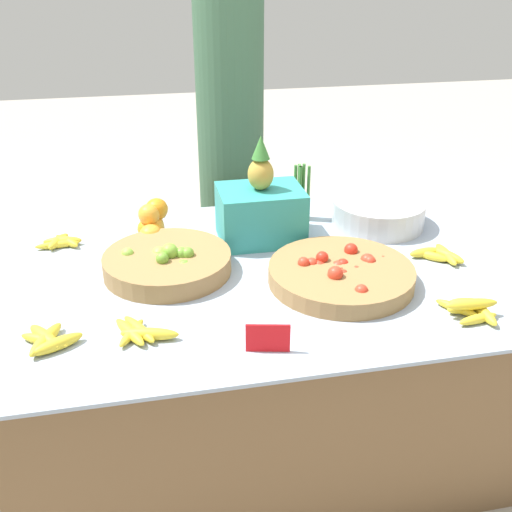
{
  "coord_description": "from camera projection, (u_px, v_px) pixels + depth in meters",
  "views": [
    {
      "loc": [
        -0.35,
        -1.7,
        1.58
      ],
      "look_at": [
        0.0,
        0.0,
        0.7
      ],
      "focal_mm": 42.0,
      "sensor_mm": 36.0,
      "label": 1
    }
  ],
  "objects": [
    {
      "name": "orange_pile",
      "position": [
        152.0,
        225.0,
        2.16
      ],
      "size": [
        0.12,
        0.18,
        0.14
      ],
      "color": "orange",
      "rests_on": "market_table"
    },
    {
      "name": "market_table",
      "position": [
        256.0,
        350.0,
        2.12
      ],
      "size": [
        1.6,
        1.14,
        0.65
      ],
      "color": "brown",
      "rests_on": "ground_plane"
    },
    {
      "name": "banana_bunch_back_center",
      "position": [
        471.0,
        309.0,
        1.71
      ],
      "size": [
        0.16,
        0.17,
        0.06
      ],
      "color": "yellow",
      "rests_on": "market_table"
    },
    {
      "name": "banana_bunch_middle_right",
      "position": [
        439.0,
        254.0,
        2.03
      ],
      "size": [
        0.17,
        0.16,
        0.03
      ],
      "color": "yellow",
      "rests_on": "market_table"
    },
    {
      "name": "vendor_person",
      "position": [
        231.0,
        148.0,
        2.7
      ],
      "size": [
        0.3,
        0.3,
        1.71
      ],
      "color": "#385B42",
      "rests_on": "ground_plane"
    },
    {
      "name": "tomato_basket",
      "position": [
        341.0,
        274.0,
        1.88
      ],
      "size": [
        0.46,
        0.46,
        0.09
      ],
      "color": "olive",
      "rests_on": "market_table"
    },
    {
      "name": "banana_bunch_middle_left",
      "position": [
        48.0,
        340.0,
        1.58
      ],
      "size": [
        0.18,
        0.16,
        0.04
      ],
      "color": "yellow",
      "rests_on": "market_table"
    },
    {
      "name": "ground_plane",
      "position": [
        256.0,
        421.0,
        2.27
      ],
      "size": [
        12.0,
        12.0,
        0.0
      ],
      "primitive_type": "plane",
      "color": "#ADA599"
    },
    {
      "name": "banana_bunch_front_left",
      "position": [
        61.0,
        242.0,
        2.12
      ],
      "size": [
        0.16,
        0.12,
        0.03
      ],
      "color": "yellow",
      "rests_on": "market_table"
    },
    {
      "name": "lime_bowl",
      "position": [
        168.0,
        263.0,
        1.94
      ],
      "size": [
        0.41,
        0.41,
        0.11
      ],
      "color": "olive",
      "rests_on": "market_table"
    },
    {
      "name": "price_sign",
      "position": [
        268.0,
        338.0,
        1.55
      ],
      "size": [
        0.11,
        0.03,
        0.08
      ],
      "rotation": [
        0.0,
        0.0,
        -0.22
      ],
      "color": "red",
      "rests_on": "market_table"
    },
    {
      "name": "veg_bundle",
      "position": [
        300.0,
        193.0,
        2.3
      ],
      "size": [
        0.06,
        0.04,
        0.22
      ],
      "color": "#428438",
      "rests_on": "market_table"
    },
    {
      "name": "banana_bunch_front_right",
      "position": [
        139.0,
        332.0,
        1.62
      ],
      "size": [
        0.18,
        0.16,
        0.04
      ],
      "color": "yellow",
      "rests_on": "market_table"
    },
    {
      "name": "produce_crate",
      "position": [
        261.0,
        210.0,
        2.13
      ],
      "size": [
        0.3,
        0.23,
        0.38
      ],
      "color": "teal",
      "rests_on": "market_table"
    },
    {
      "name": "metal_bowl",
      "position": [
        378.0,
        213.0,
        2.28
      ],
      "size": [
        0.35,
        0.35,
        0.1
      ],
      "color": "silver",
      "rests_on": "market_table"
    }
  ]
}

